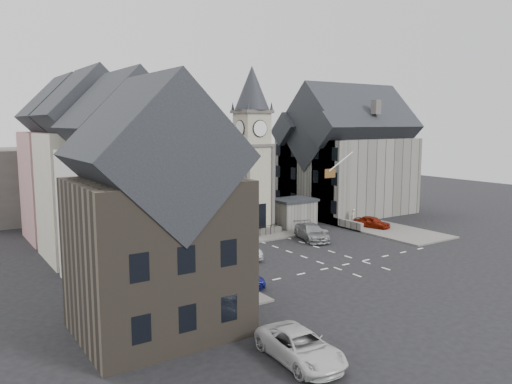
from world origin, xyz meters
TOP-DOWN VIEW (x-y plane):
  - ground at (0.00, 0.00)m, footprint 120.00×120.00m
  - pavement_west at (-12.50, 6.00)m, footprint 6.00×30.00m
  - pavement_east at (12.00, 8.00)m, footprint 6.00×26.00m
  - central_island at (1.50, 8.00)m, footprint 10.00×8.00m
  - road_markings at (0.00, -5.50)m, footprint 20.00×8.00m
  - clock_tower at (0.00, 7.99)m, footprint 4.86×4.86m
  - stone_shelter at (4.80, 7.50)m, footprint 4.30×3.30m
  - town_tree at (2.00, 13.00)m, footprint 7.20×7.20m
  - warning_sign_post at (-3.20, 5.43)m, footprint 0.70×0.19m
  - terrace_pink at (-15.50, 16.00)m, footprint 8.10×7.60m
  - terrace_cream at (-15.50, 8.00)m, footprint 8.10×7.60m
  - terrace_tudor at (-15.50, 0.00)m, footprint 8.10×7.60m
  - building_sw_stone at (-17.00, -9.00)m, footprint 8.60×7.60m
  - backdrop_west at (-12.00, 28.00)m, footprint 20.00×10.00m
  - east_building at (15.59, 11.00)m, footprint 14.40×11.40m
  - east_boundary_wall at (9.20, 10.00)m, footprint 0.40×16.00m
  - flagpole at (8.00, 4.00)m, footprint 3.68×0.10m
  - car_west_blue at (-10.35, -6.00)m, footprint 4.03×2.27m
  - car_west_silver at (-7.50, 1.08)m, footprint 3.95×3.37m
  - car_west_grey at (-11.50, 8.00)m, footprint 5.69×2.70m
  - car_island_silver at (-5.50, 0.50)m, footprint 2.19×4.23m
  - car_island_east at (2.90, 2.34)m, footprint 3.47×5.41m
  - car_east_red at (11.50, 2.83)m, footprint 2.45×4.00m
  - van_sw_white at (-13.00, -15.88)m, footprint 2.63×5.14m
  - pedestrian at (10.60, 4.75)m, footprint 0.80×0.76m

SIDE VIEW (x-z plane):
  - ground at x=0.00m, z-range 0.00..0.00m
  - road_markings at x=0.00m, z-range 0.00..0.01m
  - pavement_west at x=-12.50m, z-range 0.00..0.14m
  - pavement_east at x=12.00m, z-range 0.00..0.14m
  - central_island at x=1.50m, z-range 0.00..0.16m
  - east_boundary_wall at x=9.20m, z-range 0.00..0.90m
  - car_east_red at x=11.50m, z-range 0.00..1.27m
  - car_west_silver at x=-7.50m, z-range 0.00..1.28m
  - car_west_blue at x=-10.35m, z-range 0.00..1.30m
  - car_island_silver at x=-5.50m, z-range 0.00..1.33m
  - van_sw_white at x=-13.00m, z-range 0.00..1.39m
  - car_island_east at x=2.90m, z-range 0.00..1.46m
  - car_west_grey at x=-11.50m, z-range 0.00..1.57m
  - pedestrian at x=10.60m, z-range 0.00..1.85m
  - stone_shelter at x=4.80m, z-range 0.01..3.09m
  - warning_sign_post at x=-3.20m, z-range 0.60..3.45m
  - backdrop_west at x=-12.00m, z-range 0.00..8.00m
  - building_sw_stone at x=-17.00m, z-range 0.15..10.55m
  - terrace_tudor at x=-15.50m, z-range 0.19..12.19m
  - east_building at x=15.59m, z-range -0.04..12.56m
  - terrace_pink at x=-15.50m, z-range 0.18..12.98m
  - terrace_cream at x=-15.50m, z-range 0.18..12.98m
  - town_tree at x=2.00m, z-range 1.57..12.37m
  - flagpole at x=8.00m, z-range 5.63..8.37m
  - clock_tower at x=0.00m, z-range 0.00..16.25m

